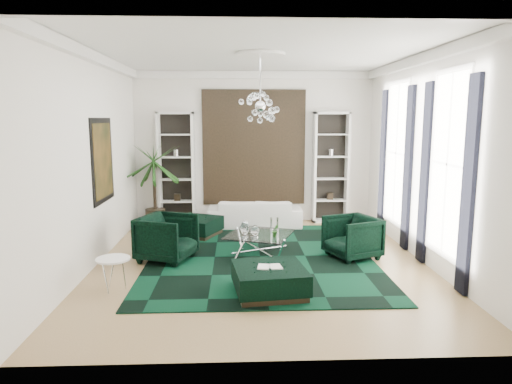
{
  "coord_description": "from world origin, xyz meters",
  "views": [
    {
      "loc": [
        -0.43,
        -8.14,
        2.64
      ],
      "look_at": [
        -0.07,
        0.5,
        1.24
      ],
      "focal_mm": 32.0,
      "sensor_mm": 36.0,
      "label": 1
    }
  ],
  "objects_px": {
    "armchair_left": "(167,238)",
    "palm": "(154,174)",
    "coffee_table": "(259,244)",
    "side_table": "(114,275)",
    "sofa": "(255,213)",
    "armchair_right": "(352,237)",
    "ottoman_side": "(197,227)",
    "ottoman_front": "(270,281)"
  },
  "relations": [
    {
      "from": "armchair_left",
      "to": "palm",
      "type": "height_order",
      "value": "palm"
    },
    {
      "from": "coffee_table",
      "to": "palm",
      "type": "height_order",
      "value": "palm"
    },
    {
      "from": "side_table",
      "to": "sofa",
      "type": "bearing_deg",
      "value": 60.48
    },
    {
      "from": "armchair_right",
      "to": "side_table",
      "type": "distance_m",
      "value": 4.37
    },
    {
      "from": "coffee_table",
      "to": "ottoman_side",
      "type": "bearing_deg",
      "value": 132.95
    },
    {
      "from": "ottoman_side",
      "to": "palm",
      "type": "distance_m",
      "value": 1.83
    },
    {
      "from": "sofa",
      "to": "palm",
      "type": "height_order",
      "value": "palm"
    },
    {
      "from": "armchair_left",
      "to": "coffee_table",
      "type": "bearing_deg",
      "value": -58.39
    },
    {
      "from": "armchair_left",
      "to": "side_table",
      "type": "bearing_deg",
      "value": 178.5
    },
    {
      "from": "armchair_right",
      "to": "coffee_table",
      "type": "bearing_deg",
      "value": -123.33
    },
    {
      "from": "ottoman_side",
      "to": "ottoman_front",
      "type": "bearing_deg",
      "value": -68.48
    },
    {
      "from": "armchair_left",
      "to": "coffee_table",
      "type": "relative_size",
      "value": 0.82
    },
    {
      "from": "armchair_right",
      "to": "coffee_table",
      "type": "relative_size",
      "value": 0.76
    },
    {
      "from": "armchair_left",
      "to": "armchair_right",
      "type": "xyz_separation_m",
      "value": [
        3.5,
        0.0,
        -0.03
      ]
    },
    {
      "from": "armchair_right",
      "to": "ottoman_front",
      "type": "height_order",
      "value": "armchair_right"
    },
    {
      "from": "armchair_right",
      "to": "side_table",
      "type": "xyz_separation_m",
      "value": [
        -4.1,
        -1.5,
        -0.15
      ]
    },
    {
      "from": "ottoman_side",
      "to": "side_table",
      "type": "xyz_separation_m",
      "value": [
        -1.0,
        -3.3,
        0.05
      ]
    },
    {
      "from": "armchair_left",
      "to": "ottoman_side",
      "type": "xyz_separation_m",
      "value": [
        0.4,
        1.8,
        -0.23
      ]
    },
    {
      "from": "ottoman_front",
      "to": "palm",
      "type": "bearing_deg",
      "value": 119.05
    },
    {
      "from": "ottoman_side",
      "to": "ottoman_front",
      "type": "relative_size",
      "value": 0.88
    },
    {
      "from": "sofa",
      "to": "coffee_table",
      "type": "distance_m",
      "value": 2.3
    },
    {
      "from": "palm",
      "to": "coffee_table",
      "type": "bearing_deg",
      "value": -44.41
    },
    {
      "from": "coffee_table",
      "to": "ottoman_front",
      "type": "relative_size",
      "value": 1.11
    },
    {
      "from": "coffee_table",
      "to": "armchair_left",
      "type": "bearing_deg",
      "value": -168.69
    },
    {
      "from": "side_table",
      "to": "armchair_right",
      "type": "bearing_deg",
      "value": 20.1
    },
    {
      "from": "armchair_left",
      "to": "armchair_right",
      "type": "relative_size",
      "value": 1.07
    },
    {
      "from": "sofa",
      "to": "side_table",
      "type": "distance_m",
      "value": 4.77
    },
    {
      "from": "armchair_right",
      "to": "palm",
      "type": "distance_m",
      "value": 5.1
    },
    {
      "from": "palm",
      "to": "side_table",
      "type": "bearing_deg",
      "value": -88.65
    },
    {
      "from": "armchair_right",
      "to": "coffee_table",
      "type": "distance_m",
      "value": 1.8
    },
    {
      "from": "armchair_right",
      "to": "ottoman_side",
      "type": "distance_m",
      "value": 3.59
    },
    {
      "from": "coffee_table",
      "to": "side_table",
      "type": "xyz_separation_m",
      "value": [
        -2.35,
        -1.85,
        0.05
      ]
    },
    {
      "from": "side_table",
      "to": "palm",
      "type": "bearing_deg",
      "value": 91.35
    },
    {
      "from": "side_table",
      "to": "palm",
      "type": "xyz_separation_m",
      "value": [
        -0.1,
        4.25,
        1.06
      ]
    },
    {
      "from": "ottoman_side",
      "to": "sofa",
      "type": "bearing_deg",
      "value": 32.2
    },
    {
      "from": "coffee_table",
      "to": "side_table",
      "type": "distance_m",
      "value": 2.99
    },
    {
      "from": "palm",
      "to": "armchair_left",
      "type": "bearing_deg",
      "value": -75.72
    },
    {
      "from": "armchair_right",
      "to": "palm",
      "type": "relative_size",
      "value": 0.34
    },
    {
      "from": "coffee_table",
      "to": "palm",
      "type": "xyz_separation_m",
      "value": [
        -2.45,
        2.4,
        1.11
      ]
    },
    {
      "from": "armchair_left",
      "to": "ottoman_side",
      "type": "bearing_deg",
      "value": 7.77
    },
    {
      "from": "sofa",
      "to": "ottoman_side",
      "type": "relative_size",
      "value": 2.46
    },
    {
      "from": "ottoman_side",
      "to": "palm",
      "type": "height_order",
      "value": "palm"
    }
  ]
}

